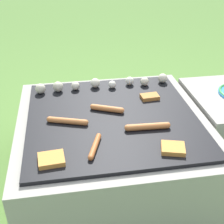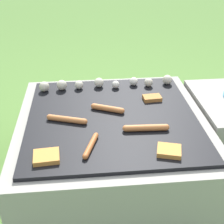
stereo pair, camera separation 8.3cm
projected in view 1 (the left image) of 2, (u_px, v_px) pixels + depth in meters
ground_plane at (112, 176)px, 1.67m from camera, size 14.00×14.00×0.00m
grill at (112, 148)px, 1.57m from camera, size 0.89×0.89×0.38m
sausage_front_right at (107, 109)px, 1.50m from camera, size 0.16×0.09×0.03m
sausage_front_center at (67, 121)px, 1.41m from camera, size 0.19×0.08×0.03m
sausage_back_right at (148, 127)px, 1.37m from camera, size 0.21×0.04×0.03m
sausage_back_left at (95, 146)px, 1.25m from camera, size 0.07×0.16×0.02m
bread_slice_center at (150, 97)px, 1.61m from camera, size 0.10×0.07×0.02m
bread_slice_right at (173, 148)px, 1.24m from camera, size 0.11×0.10×0.02m
bread_slice_left at (51, 159)px, 1.18m from camera, size 0.10×0.09×0.02m
mushroom_row at (100, 84)px, 1.71m from camera, size 0.74×0.08×0.06m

